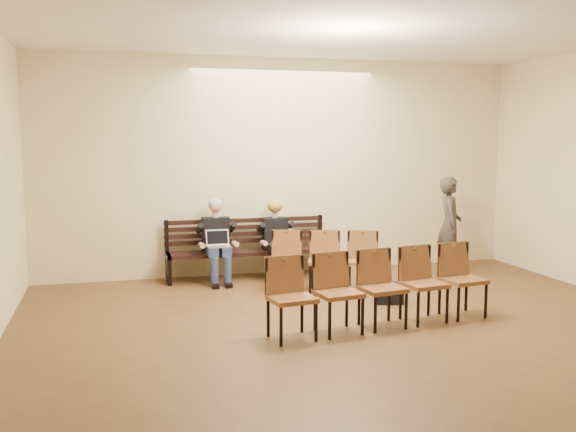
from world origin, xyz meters
name	(u,v)px	position (x,y,z in m)	size (l,w,h in m)	color
ground	(424,379)	(0.00, 0.00, 0.00)	(10.00, 10.00, 0.00)	brown
room_walls	(393,107)	(0.00, 0.79, 2.54)	(8.02, 10.01, 3.51)	beige
bench	(249,264)	(-0.68, 4.65, 0.23)	(2.60, 0.90, 0.45)	black
seated_man	(217,242)	(-1.20, 4.53, 0.62)	(0.51, 0.71, 1.23)	black
seated_woman	(277,243)	(-0.25, 4.53, 0.56)	(0.48, 0.67, 1.12)	black
laptop	(219,247)	(-1.20, 4.32, 0.58)	(0.35, 0.28, 0.26)	silver
water_bottle	(290,244)	(-0.09, 4.32, 0.57)	(0.08, 0.08, 0.25)	silver
bag	(389,293)	(0.84, 2.63, 0.14)	(0.37, 0.25, 0.27)	black
passerby	(450,218)	(2.63, 4.21, 0.91)	(0.67, 0.44, 1.83)	#38322E
chair_row_front	(324,261)	(0.20, 3.49, 0.44)	(1.58, 0.48, 0.88)	brown
chair_row_back	(383,289)	(0.30, 1.63, 0.46)	(2.81, 0.50, 0.92)	brown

